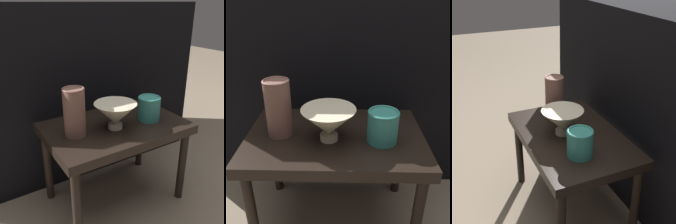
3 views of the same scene
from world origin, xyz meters
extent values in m
plane|color=#7F705B|center=(0.00, 0.00, 0.00)|extent=(8.00, 8.00, 0.00)
cube|color=black|center=(0.00, 0.00, 0.38)|extent=(0.61, 0.40, 0.04)
cylinder|color=black|center=(-0.27, -0.17, 0.18)|extent=(0.04, 0.04, 0.36)
cylinder|color=black|center=(0.27, -0.17, 0.18)|extent=(0.04, 0.04, 0.36)
cylinder|color=black|center=(-0.27, 0.17, 0.18)|extent=(0.04, 0.04, 0.36)
cylinder|color=black|center=(0.27, 0.17, 0.18)|extent=(0.04, 0.04, 0.36)
cube|color=black|center=(0.00, 0.49, 0.45)|extent=(1.39, 0.50, 0.90)
cylinder|color=beige|center=(-0.02, -0.03, 0.41)|extent=(0.06, 0.06, 0.02)
cone|color=beige|center=(-0.02, -0.03, 0.47)|extent=(0.18, 0.18, 0.09)
cylinder|color=brown|center=(-0.19, 0.00, 0.50)|extent=(0.09, 0.09, 0.19)
torus|color=brown|center=(-0.19, 0.00, 0.59)|extent=(0.09, 0.09, 0.01)
cylinder|color=teal|center=(0.16, -0.04, 0.45)|extent=(0.10, 0.10, 0.10)
torus|color=teal|center=(0.16, -0.04, 0.51)|extent=(0.10, 0.10, 0.01)
camera|label=1|loc=(-0.56, -0.88, 0.90)|focal=42.00mm
camera|label=2|loc=(0.03, -0.78, 0.88)|focal=42.00mm
camera|label=3|loc=(1.05, -0.50, 1.09)|focal=50.00mm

